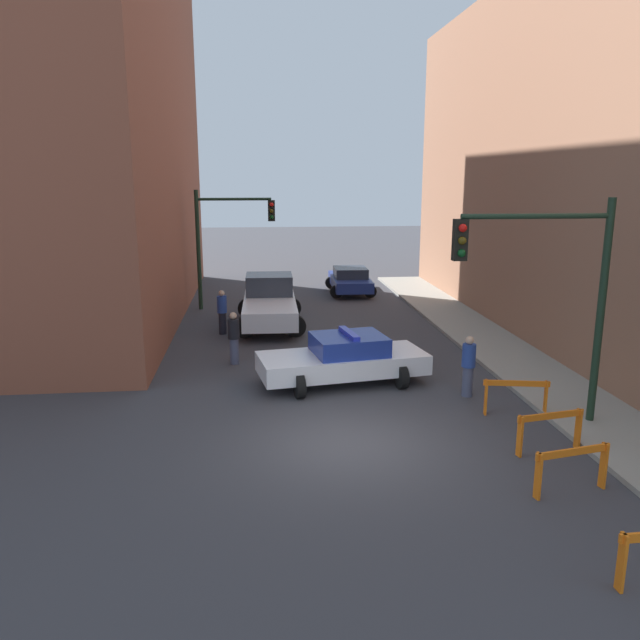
{
  "coord_description": "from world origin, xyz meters",
  "views": [
    {
      "loc": [
        -1.93,
        -12.72,
        5.78
      ],
      "look_at": [
        0.02,
        6.07,
        1.4
      ],
      "focal_mm": 35.0,
      "sensor_mm": 36.0,
      "label": 1
    }
  ],
  "objects_px": {
    "white_truck": "(270,303)",
    "barrier_corner": "(516,392)",
    "barrier_back": "(550,425)",
    "pedestrian_corner": "(222,311)",
    "pedestrian_crossing": "(234,337)",
    "pedestrian_sidewalk": "(468,365)",
    "barrier_mid": "(572,463)",
    "traffic_light_near": "(555,279)",
    "traffic_light_far": "(223,232)",
    "police_car": "(344,359)",
    "parked_car_near": "(350,280)"
  },
  "relations": [
    {
      "from": "barrier_back",
      "to": "barrier_corner",
      "type": "relative_size",
      "value": 1.0
    },
    {
      "from": "barrier_back",
      "to": "pedestrian_sidewalk",
      "type": "bearing_deg",
      "value": 98.98
    },
    {
      "from": "pedestrian_corner",
      "to": "pedestrian_sidewalk",
      "type": "height_order",
      "value": "same"
    },
    {
      "from": "pedestrian_crossing",
      "to": "barrier_back",
      "type": "distance_m",
      "value": 9.96
    },
    {
      "from": "pedestrian_corner",
      "to": "barrier_mid",
      "type": "relative_size",
      "value": 1.05
    },
    {
      "from": "pedestrian_corner",
      "to": "traffic_light_far",
      "type": "bearing_deg",
      "value": -55.62
    },
    {
      "from": "barrier_back",
      "to": "white_truck",
      "type": "bearing_deg",
      "value": 114.57
    },
    {
      "from": "pedestrian_sidewalk",
      "to": "pedestrian_corner",
      "type": "bearing_deg",
      "value": 138.71
    },
    {
      "from": "white_truck",
      "to": "traffic_light_far",
      "type": "bearing_deg",
      "value": 120.29
    },
    {
      "from": "traffic_light_far",
      "to": "police_car",
      "type": "xyz_separation_m",
      "value": [
        3.8,
        -10.71,
        -2.67
      ]
    },
    {
      "from": "pedestrian_crossing",
      "to": "barrier_mid",
      "type": "xyz_separation_m",
      "value": [
        6.47,
        -8.94,
        -0.24
      ]
    },
    {
      "from": "barrier_back",
      "to": "barrier_mid",
      "type": "bearing_deg",
      "value": -103.24
    },
    {
      "from": "pedestrian_crossing",
      "to": "pedestrian_sidewalk",
      "type": "relative_size",
      "value": 1.0
    },
    {
      "from": "pedestrian_crossing",
      "to": "barrier_back",
      "type": "xyz_separation_m",
      "value": [
        6.87,
        -7.2,
        -0.24
      ]
    },
    {
      "from": "barrier_mid",
      "to": "barrier_back",
      "type": "xyz_separation_m",
      "value": [
        0.41,
        1.73,
        0.0
      ]
    },
    {
      "from": "pedestrian_sidewalk",
      "to": "barrier_back",
      "type": "distance_m",
      "value": 3.64
    },
    {
      "from": "pedestrian_corner",
      "to": "pedestrian_crossing",
      "type": "bearing_deg",
      "value": 131.37
    },
    {
      "from": "pedestrian_corner",
      "to": "traffic_light_near",
      "type": "bearing_deg",
      "value": 162.58
    },
    {
      "from": "traffic_light_far",
      "to": "barrier_back",
      "type": "bearing_deg",
      "value": -64.41
    },
    {
      "from": "traffic_light_near",
      "to": "police_car",
      "type": "relative_size",
      "value": 1.05
    },
    {
      "from": "traffic_light_near",
      "to": "barrier_back",
      "type": "height_order",
      "value": "traffic_light_near"
    },
    {
      "from": "barrier_back",
      "to": "police_car",
      "type": "bearing_deg",
      "value": 126.74
    },
    {
      "from": "white_truck",
      "to": "pedestrian_sidewalk",
      "type": "bearing_deg",
      "value": -58.8
    },
    {
      "from": "pedestrian_corner",
      "to": "barrier_corner",
      "type": "relative_size",
      "value": 1.05
    },
    {
      "from": "police_car",
      "to": "pedestrian_crossing",
      "type": "relative_size",
      "value": 2.98
    },
    {
      "from": "white_truck",
      "to": "barrier_mid",
      "type": "relative_size",
      "value": 3.44
    },
    {
      "from": "police_car",
      "to": "barrier_back",
      "type": "distance_m",
      "value": 6.21
    },
    {
      "from": "traffic_light_far",
      "to": "barrier_mid",
      "type": "bearing_deg",
      "value": -67.81
    },
    {
      "from": "barrier_back",
      "to": "barrier_corner",
      "type": "xyz_separation_m",
      "value": [
        0.14,
        2.11,
        0.0
      ]
    },
    {
      "from": "pedestrian_crossing",
      "to": "pedestrian_sidewalk",
      "type": "bearing_deg",
      "value": -42.76
    },
    {
      "from": "pedestrian_sidewalk",
      "to": "barrier_corner",
      "type": "distance_m",
      "value": 1.66
    },
    {
      "from": "pedestrian_crossing",
      "to": "barrier_back",
      "type": "relative_size",
      "value": 1.05
    },
    {
      "from": "police_car",
      "to": "white_truck",
      "type": "xyz_separation_m",
      "value": [
        -1.92,
        7.35,
        0.18
      ]
    },
    {
      "from": "traffic_light_near",
      "to": "parked_car_near",
      "type": "bearing_deg",
      "value": 96.37
    },
    {
      "from": "barrier_mid",
      "to": "barrier_back",
      "type": "distance_m",
      "value": 1.78
    },
    {
      "from": "white_truck",
      "to": "barrier_corner",
      "type": "bearing_deg",
      "value": -59.42
    },
    {
      "from": "traffic_light_far",
      "to": "police_car",
      "type": "distance_m",
      "value": 11.67
    },
    {
      "from": "traffic_light_near",
      "to": "pedestrian_crossing",
      "type": "bearing_deg",
      "value": 141.73
    },
    {
      "from": "pedestrian_sidewalk",
      "to": "barrier_corner",
      "type": "xyz_separation_m",
      "value": [
        0.71,
        -1.48,
        -0.24
      ]
    },
    {
      "from": "parked_car_near",
      "to": "barrier_back",
      "type": "height_order",
      "value": "parked_car_near"
    },
    {
      "from": "traffic_light_near",
      "to": "barrier_mid",
      "type": "distance_m",
      "value": 4.36
    },
    {
      "from": "police_car",
      "to": "pedestrian_crossing",
      "type": "bearing_deg",
      "value": 45.36
    },
    {
      "from": "parked_car_near",
      "to": "pedestrian_crossing",
      "type": "relative_size",
      "value": 2.62
    },
    {
      "from": "barrier_back",
      "to": "pedestrian_corner",
      "type": "bearing_deg",
      "value": 123.84
    },
    {
      "from": "barrier_corner",
      "to": "police_car",
      "type": "bearing_deg",
      "value": 143.39
    },
    {
      "from": "traffic_light_near",
      "to": "police_car",
      "type": "xyz_separation_m",
      "value": [
        -4.23,
        3.6,
        -2.81
      ]
    },
    {
      "from": "police_car",
      "to": "pedestrian_crossing",
      "type": "height_order",
      "value": "pedestrian_crossing"
    },
    {
      "from": "white_truck",
      "to": "barrier_corner",
      "type": "height_order",
      "value": "white_truck"
    },
    {
      "from": "traffic_light_far",
      "to": "pedestrian_corner",
      "type": "height_order",
      "value": "traffic_light_far"
    },
    {
      "from": "traffic_light_far",
      "to": "pedestrian_crossing",
      "type": "relative_size",
      "value": 3.13
    }
  ]
}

